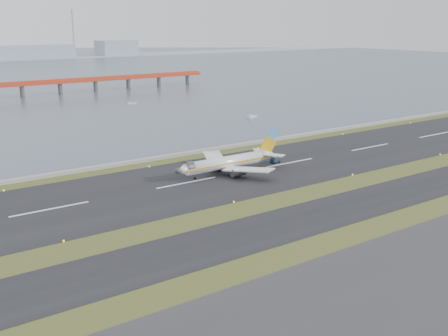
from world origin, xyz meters
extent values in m
plane|color=#364B1A|center=(0.00, 0.00, 0.00)|extent=(1000.00, 1000.00, 0.00)
cube|color=black|center=(0.00, -12.00, 0.05)|extent=(1000.00, 18.00, 0.10)
cube|color=black|center=(0.00, 30.00, 0.05)|extent=(1000.00, 45.00, 0.10)
cube|color=gray|center=(0.00, 60.00, 0.50)|extent=(1000.00, 2.50, 1.00)
cube|color=#B3361E|center=(20.00, 250.00, 7.50)|extent=(260.00, 5.00, 1.60)
cube|color=#B3361E|center=(20.00, 250.00, 9.00)|extent=(260.00, 0.40, 1.40)
cylinder|color=#4C4C51|center=(20.00, 250.00, 3.00)|extent=(2.80, 2.80, 7.00)
cylinder|color=#4C4C51|center=(116.00, 250.00, 3.00)|extent=(2.80, 2.80, 7.00)
cube|color=#96A1B2|center=(140.00, 620.00, 8.00)|extent=(110.00, 35.00, 16.00)
cube|color=#96A1B2|center=(260.00, 620.00, 10.00)|extent=(50.00, 35.00, 20.00)
cylinder|color=#96A1B2|center=(200.00, 620.00, 30.00)|extent=(1.80, 1.80, 60.00)
cylinder|color=white|center=(14.91, 31.69, 3.50)|extent=(28.00, 3.80, 3.80)
cone|color=white|center=(-0.69, 31.69, 3.50)|extent=(3.20, 3.80, 3.80)
cone|color=white|center=(31.11, 31.69, 3.80)|extent=(5.00, 3.80, 3.80)
cube|color=gold|center=(14.91, 29.77, 3.50)|extent=(31.00, 0.06, 0.45)
cube|color=gold|center=(14.91, 33.61, 3.50)|extent=(31.00, 0.06, 0.45)
cube|color=white|center=(17.11, 23.19, 2.80)|extent=(11.31, 15.89, 1.66)
cube|color=white|center=(17.11, 40.19, 2.80)|extent=(11.31, 15.89, 1.66)
cylinder|color=#3D3E43|center=(15.41, 25.69, 1.60)|extent=(4.20, 2.10, 2.10)
cylinder|color=#3D3E43|center=(15.41, 37.69, 1.60)|extent=(4.20, 2.10, 2.10)
cube|color=gold|center=(31.91, 31.69, 6.70)|extent=(6.80, 0.35, 6.85)
cube|color=#4893CC|center=(33.81, 31.69, 10.40)|extent=(4.85, 0.37, 4.90)
cube|color=white|center=(31.41, 27.89, 4.30)|extent=(5.64, 6.80, 0.22)
cube|color=white|center=(31.41, 35.49, 4.30)|extent=(5.64, 6.80, 0.22)
cylinder|color=black|center=(3.91, 31.69, 0.45)|extent=(0.80, 0.28, 0.80)
cylinder|color=black|center=(16.41, 28.89, 0.55)|extent=(1.00, 0.38, 1.00)
cylinder|color=black|center=(16.41, 34.49, 0.55)|extent=(1.00, 0.38, 1.00)
cube|color=#15243C|center=(36.11, 32.90, 0.92)|extent=(3.56, 2.41, 1.23)
cube|color=#3D3E43|center=(35.71, 32.83, 1.74)|extent=(1.69, 1.77, 0.72)
cylinder|color=black|center=(35.16, 31.89, 0.36)|extent=(0.76, 0.43, 0.72)
cylinder|color=black|center=(34.86, 33.50, 0.36)|extent=(0.76, 0.43, 0.72)
cylinder|color=black|center=(37.37, 32.30, 0.36)|extent=(0.76, 0.43, 0.72)
cylinder|color=black|center=(37.07, 33.91, 0.36)|extent=(0.76, 0.43, 0.72)
cube|color=silver|center=(85.68, 106.55, 0.41)|extent=(7.50, 4.51, 0.92)
cube|color=silver|center=(84.24, 106.04, 1.23)|extent=(2.47, 2.23, 0.92)
cube|color=silver|center=(60.10, 182.59, 0.35)|extent=(6.20, 2.49, 0.78)
cube|color=silver|center=(58.81, 182.71, 1.04)|extent=(1.85, 1.54, 0.78)
camera|label=1|loc=(-82.61, -101.70, 45.06)|focal=45.00mm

